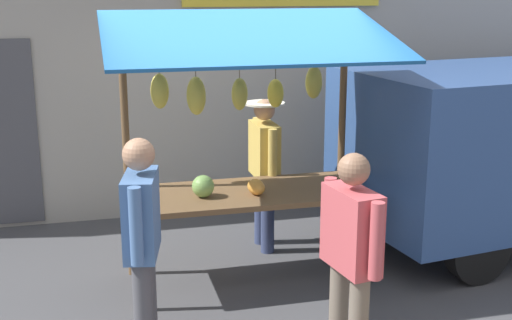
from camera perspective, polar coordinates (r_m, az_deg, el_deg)
name	(u,v)px	position (r m, az deg, el deg)	size (l,w,h in m)	color
ground_plane	(248,279)	(6.52, -0.66, -10.04)	(40.00, 40.00, 0.00)	#424244
street_backdrop	(201,73)	(8.13, -4.69, 7.35)	(9.00, 0.30, 3.40)	#9E998E
market_stall	(245,120)	(6.07, -0.90, 3.43)	(2.50, 1.46, 2.50)	brown
vendor_with_sunhat	(264,162)	(6.97, 0.71, -0.19)	(0.41, 0.69, 1.60)	navy
shopper_with_ponytail	(351,250)	(4.74, 8.01, -7.52)	(0.30, 0.69, 1.63)	#726656
shopper_with_shopping_bag	(142,234)	(4.93, -9.59, -6.19)	(0.31, 0.70, 1.69)	#4C4C51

